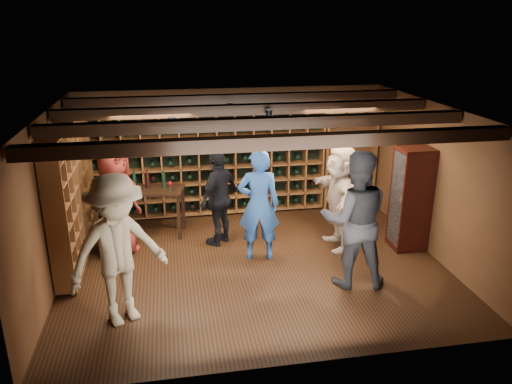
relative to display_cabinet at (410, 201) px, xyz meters
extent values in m
plane|color=black|center=(-2.71, -0.20, -0.86)|extent=(6.00, 6.00, 0.00)
plane|color=#56341D|center=(-2.71, 2.30, 0.39)|extent=(6.00, 0.00, 6.00)
plane|color=#56341D|center=(-2.71, -2.70, 0.39)|extent=(6.00, 0.00, 6.00)
plane|color=#56341D|center=(-5.71, -0.20, 0.39)|extent=(0.00, 5.00, 5.00)
plane|color=#56341D|center=(0.29, -0.20, 0.39)|extent=(0.00, 5.00, 5.00)
plane|color=black|center=(-2.71, -0.20, 1.64)|extent=(6.00, 6.00, 0.00)
cube|color=black|center=(-2.71, -1.80, 1.56)|extent=(5.90, 0.18, 0.16)
cube|color=black|center=(-2.71, -0.70, 1.56)|extent=(5.90, 0.18, 0.16)
cube|color=black|center=(-2.71, 0.40, 1.56)|extent=(5.90, 0.18, 0.16)
cube|color=black|center=(-2.71, 1.50, 1.56)|extent=(5.90, 0.18, 0.16)
cylinder|color=black|center=(-3.91, -0.20, 1.53)|extent=(0.10, 0.10, 0.10)
cylinder|color=black|center=(-2.41, 0.20, 1.53)|extent=(0.10, 0.10, 0.10)
cylinder|color=black|center=(-1.31, -0.50, 1.53)|extent=(0.10, 0.10, 0.10)
cylinder|color=black|center=(-2.91, 1.00, 1.53)|extent=(0.10, 0.10, 0.10)
cube|color=brown|center=(-3.24, 2.13, 0.29)|extent=(4.65, 0.30, 2.20)
cube|color=black|center=(-3.24, 2.13, 0.29)|extent=(4.56, 0.02, 2.16)
cube|color=brown|center=(-5.54, 0.62, 0.29)|extent=(0.30, 2.65, 2.20)
cube|color=black|center=(-5.54, 0.62, 0.29)|extent=(0.29, 0.02, 2.16)
cube|color=brown|center=(-0.31, 2.12, 0.99)|extent=(1.15, 0.32, 0.04)
cube|color=brown|center=(0.21, 2.12, 0.07)|extent=(0.05, 0.28, 1.85)
cube|color=brown|center=(-0.83, 2.12, 0.07)|extent=(0.05, 0.28, 1.85)
cube|color=tan|center=(-0.71, 2.12, 1.11)|extent=(0.40, 0.30, 0.20)
cube|color=tan|center=(-0.26, 2.12, 1.11)|extent=(0.40, 0.30, 0.20)
cube|color=tan|center=(0.09, 2.12, 1.11)|extent=(0.40, 0.30, 0.20)
cube|color=black|center=(0.01, 0.00, -0.81)|extent=(0.55, 0.50, 0.10)
cube|color=black|center=(0.01, 0.00, 0.04)|extent=(0.55, 0.50, 1.70)
cube|color=white|center=(-0.25, 0.00, 0.04)|extent=(0.01, 0.46, 1.60)
cube|color=black|center=(0.01, 0.00, 0.04)|extent=(0.50, 0.44, 0.02)
sphere|color=#59260C|center=(-0.01, 0.00, 0.14)|extent=(0.18, 0.18, 0.18)
imported|color=navy|center=(-2.60, 0.05, 0.07)|extent=(0.74, 0.54, 1.86)
imported|color=black|center=(-1.39, -1.02, 0.17)|extent=(1.13, 0.95, 2.06)
imported|color=maroon|center=(-4.88, 0.61, 0.08)|extent=(1.01, 1.10, 1.88)
imported|color=black|center=(-3.17, 0.73, -0.01)|extent=(0.97, 1.02, 1.70)
imported|color=gray|center=(-4.68, -1.43, 0.16)|extent=(1.51, 1.28, 2.02)
imported|color=tan|center=(-1.17, 0.24, 0.05)|extent=(0.58, 1.69, 1.81)
cube|color=black|center=(-4.35, 1.34, 0.00)|extent=(1.26, 0.80, 0.05)
cube|color=black|center=(-4.92, 1.20, -0.44)|extent=(0.07, 0.07, 0.83)
cube|color=black|center=(-3.87, 1.00, -0.44)|extent=(0.07, 0.07, 0.83)
cube|color=black|center=(-4.83, 1.68, -0.44)|extent=(0.07, 0.07, 0.83)
cube|color=black|center=(-3.78, 1.47, -0.44)|extent=(0.07, 0.07, 0.83)
cylinder|color=black|center=(-4.63, 1.44, 0.16)|extent=(0.07, 0.07, 0.28)
cylinder|color=black|center=(-4.39, 1.39, 0.16)|extent=(0.07, 0.07, 0.28)
cylinder|color=black|center=(-4.10, 1.34, 0.16)|extent=(0.07, 0.07, 0.28)
camera|label=1|loc=(-3.96, -7.32, 2.95)|focal=35.00mm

